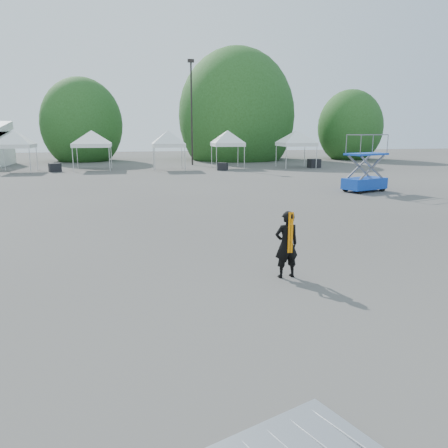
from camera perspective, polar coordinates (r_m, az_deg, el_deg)
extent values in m
plane|color=#474442|center=(11.45, 1.35, -5.08)|extent=(120.00, 120.00, 0.00)
cylinder|color=black|center=(43.02, -4.25, 14.02)|extent=(0.16, 0.16, 9.50)
cube|color=black|center=(43.45, -4.36, 20.49)|extent=(0.60, 0.25, 0.30)
cylinder|color=#382314|center=(51.02, -17.86, 9.14)|extent=(0.36, 0.36, 2.27)
ellipsoid|color=#224818|center=(50.97, -18.08, 12.28)|extent=(4.16, 4.16, 4.78)
cylinder|color=#382314|center=(51.00, 1.61, 10.01)|extent=(0.36, 0.36, 2.80)
ellipsoid|color=#224818|center=(50.98, 1.63, 13.88)|extent=(5.12, 5.12, 5.89)
cylinder|color=#382314|center=(53.60, 15.97, 9.28)|extent=(0.36, 0.36, 2.10)
ellipsoid|color=#224818|center=(53.55, 16.13, 12.04)|extent=(3.84, 3.84, 4.42)
cylinder|color=silver|center=(38.29, -24.01, 7.61)|extent=(0.06, 0.06, 2.00)
cylinder|color=silver|center=(41.41, -26.77, 7.64)|extent=(0.06, 0.06, 2.00)
cylinder|color=silver|center=(40.81, -23.24, 7.90)|extent=(0.06, 0.06, 2.00)
cube|color=white|center=(39.79, -25.59, 9.17)|extent=(2.78, 2.78, 0.30)
pyramid|color=white|center=(39.76, -25.76, 10.97)|extent=(3.93, 3.93, 1.10)
cylinder|color=silver|center=(38.03, -19.14, 7.97)|extent=(0.06, 0.06, 2.00)
cylinder|color=silver|center=(37.76, -14.73, 8.21)|extent=(0.06, 0.06, 2.00)
cylinder|color=silver|center=(40.91, -18.61, 8.26)|extent=(0.06, 0.06, 2.00)
cylinder|color=silver|center=(40.65, -14.51, 8.49)|extent=(0.06, 0.06, 2.00)
cube|color=white|center=(39.26, -16.85, 9.81)|extent=(3.10, 3.10, 0.30)
pyramid|color=white|center=(39.24, -16.96, 11.63)|extent=(4.39, 4.39, 1.10)
cylinder|color=silver|center=(36.63, -9.04, 8.35)|extent=(0.06, 0.06, 2.00)
cylinder|color=silver|center=(36.82, -5.13, 8.47)|extent=(0.06, 0.06, 2.00)
cylinder|color=silver|center=(39.11, -9.20, 8.58)|extent=(0.06, 0.06, 2.00)
cylinder|color=silver|center=(39.28, -5.53, 8.70)|extent=(0.06, 0.06, 2.00)
cube|color=white|center=(37.89, -7.27, 10.16)|extent=(2.69, 2.69, 0.30)
pyramid|color=white|center=(37.86, -7.32, 12.05)|extent=(3.80, 3.80, 1.10)
cylinder|color=silver|center=(38.16, -0.99, 8.65)|extent=(0.06, 0.06, 2.00)
cylinder|color=silver|center=(38.69, 2.68, 8.68)|extent=(0.06, 0.06, 2.00)
cylinder|color=silver|center=(40.61, -1.63, 8.86)|extent=(0.06, 0.06, 2.00)
cylinder|color=silver|center=(41.10, 1.83, 8.90)|extent=(0.06, 0.06, 2.00)
cube|color=white|center=(39.57, 0.48, 10.34)|extent=(2.69, 2.69, 0.30)
pyramid|color=white|center=(39.55, 0.48, 12.15)|extent=(3.80, 3.80, 1.10)
cylinder|color=silver|center=(38.84, 8.12, 8.59)|extent=(0.06, 0.06, 2.00)
cylinder|color=silver|center=(39.86, 11.99, 8.54)|extent=(0.06, 0.06, 2.00)
cylinder|color=silver|center=(41.50, 6.82, 8.86)|extent=(0.06, 0.06, 2.00)
cylinder|color=silver|center=(42.46, 10.48, 8.81)|extent=(0.06, 0.06, 2.00)
cube|color=white|center=(40.59, 9.41, 10.23)|extent=(3.02, 3.02, 0.30)
pyramid|color=white|center=(40.57, 9.47, 11.99)|extent=(4.27, 4.27, 1.10)
imported|color=black|center=(10.25, 8.16, -2.67)|extent=(0.61, 0.44, 1.59)
cube|color=orange|center=(10.03, 8.52, -1.14)|extent=(0.13, 0.02, 0.95)
cube|color=#0B2D97|center=(25.70, 17.86, 5.08)|extent=(2.70, 1.97, 0.61)
cube|color=#0B2D97|center=(25.57, 18.10, 8.68)|extent=(2.59, 1.89, 0.10)
cylinder|color=black|center=(24.72, 17.30, 4.21)|extent=(0.39, 0.27, 0.36)
cylinder|color=black|center=(26.11, 19.98, 4.43)|extent=(0.39, 0.27, 0.36)
cylinder|color=black|center=(25.40, 15.60, 4.51)|extent=(0.39, 0.27, 0.36)
cylinder|color=black|center=(26.75, 18.29, 4.72)|extent=(0.39, 0.27, 0.36)
cube|color=black|center=(38.48, -21.21, 6.89)|extent=(1.11, 0.99, 0.71)
cube|color=black|center=(37.28, -0.17, 7.52)|extent=(1.01, 0.91, 0.64)
cube|color=black|center=(40.61, 11.68, 7.76)|extent=(1.13, 0.94, 0.79)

